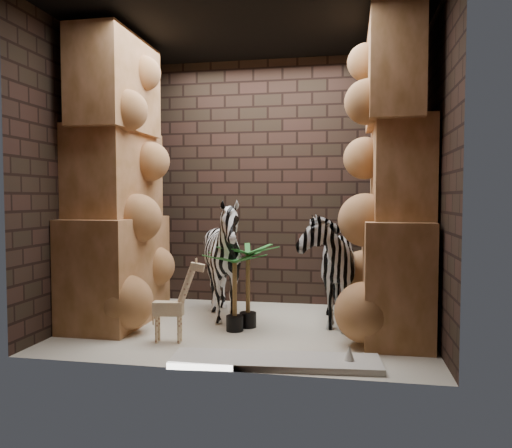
% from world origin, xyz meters
% --- Properties ---
extents(floor, '(3.50, 3.50, 0.00)m').
position_xyz_m(floor, '(0.00, 0.00, 0.00)').
color(floor, beige).
rests_on(floor, ground).
extents(ceiling, '(3.50, 3.50, 0.00)m').
position_xyz_m(ceiling, '(0.00, 0.00, 3.00)').
color(ceiling, black).
rests_on(ceiling, ground).
extents(wall_back, '(3.50, 0.00, 3.50)m').
position_xyz_m(wall_back, '(0.00, 1.25, 1.50)').
color(wall_back, black).
rests_on(wall_back, ground).
extents(wall_front, '(3.50, 0.00, 3.50)m').
position_xyz_m(wall_front, '(0.00, -1.25, 1.50)').
color(wall_front, black).
rests_on(wall_front, ground).
extents(wall_left, '(0.00, 3.00, 3.00)m').
position_xyz_m(wall_left, '(-1.75, 0.00, 1.50)').
color(wall_left, black).
rests_on(wall_left, ground).
extents(wall_right, '(0.00, 3.00, 3.00)m').
position_xyz_m(wall_right, '(1.75, 0.00, 1.50)').
color(wall_right, black).
rests_on(wall_right, ground).
extents(rock_pillar_left, '(0.68, 1.30, 3.00)m').
position_xyz_m(rock_pillar_left, '(-1.40, 0.00, 1.50)').
color(rock_pillar_left, tan).
rests_on(rock_pillar_left, floor).
extents(rock_pillar_right, '(0.58, 1.25, 3.00)m').
position_xyz_m(rock_pillar_right, '(1.42, 0.00, 1.50)').
color(rock_pillar_right, tan).
rests_on(rock_pillar_right, floor).
extents(zebra_right, '(0.72, 1.21, 1.37)m').
position_xyz_m(zebra_right, '(0.77, 0.38, 0.69)').
color(zebra_right, white).
rests_on(zebra_right, floor).
extents(zebra_left, '(1.44, 1.58, 1.17)m').
position_xyz_m(zebra_left, '(-0.30, 0.23, 0.58)').
color(zebra_left, white).
rests_on(zebra_left, floor).
extents(giraffe_toy, '(0.42, 0.19, 0.79)m').
position_xyz_m(giraffe_toy, '(-0.60, -0.61, 0.39)').
color(giraffe_toy, beige).
rests_on(giraffe_toy, floor).
extents(palm_front, '(0.36, 0.36, 0.85)m').
position_xyz_m(palm_front, '(-0.00, 0.04, 0.43)').
color(palm_front, '#185A19').
rests_on(palm_front, floor).
extents(palm_back, '(0.36, 0.36, 0.79)m').
position_xyz_m(palm_back, '(-0.10, -0.12, 0.39)').
color(palm_back, '#185A19').
rests_on(palm_back, floor).
extents(surfboard, '(1.67, 0.54, 0.05)m').
position_xyz_m(surfboard, '(0.43, -1.02, 0.03)').
color(surfboard, silver).
rests_on(surfboard, floor).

